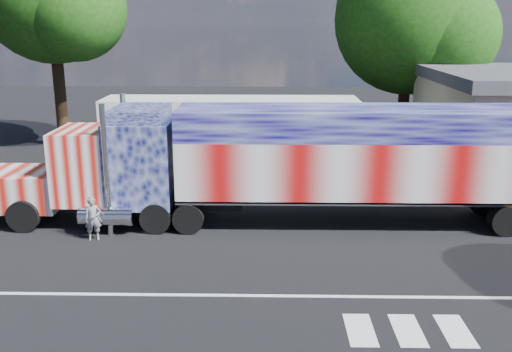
{
  "coord_description": "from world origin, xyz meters",
  "views": [
    {
      "loc": [
        0.42,
        -17.75,
        7.58
      ],
      "look_at": [
        0.0,
        3.0,
        1.9
      ],
      "focal_mm": 40.0,
      "sensor_mm": 36.0,
      "label": 1
    }
  ],
  "objects_px": {
    "coach_bus": "(231,133)",
    "semi_truck": "(299,160)",
    "tree_ne_a": "(412,20)",
    "woman": "(93,219)"
  },
  "relations": [
    {
      "from": "coach_bus",
      "to": "semi_truck",
      "type": "bearing_deg",
      "value": -68.72
    },
    {
      "from": "tree_ne_a",
      "to": "semi_truck",
      "type": "bearing_deg",
      "value": -116.23
    },
    {
      "from": "woman",
      "to": "tree_ne_a",
      "type": "relative_size",
      "value": 0.13
    },
    {
      "from": "semi_truck",
      "to": "woman",
      "type": "relative_size",
      "value": 14.31
    },
    {
      "from": "woman",
      "to": "coach_bus",
      "type": "bearing_deg",
      "value": 51.1
    },
    {
      "from": "coach_bus",
      "to": "tree_ne_a",
      "type": "height_order",
      "value": "tree_ne_a"
    },
    {
      "from": "woman",
      "to": "tree_ne_a",
      "type": "xyz_separation_m",
      "value": [
        15.02,
        17.46,
        6.79
      ]
    },
    {
      "from": "semi_truck",
      "to": "tree_ne_a",
      "type": "bearing_deg",
      "value": 63.77
    },
    {
      "from": "semi_truck",
      "to": "woman",
      "type": "distance_m",
      "value": 7.82
    },
    {
      "from": "semi_truck",
      "to": "tree_ne_a",
      "type": "height_order",
      "value": "tree_ne_a"
    }
  ]
}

